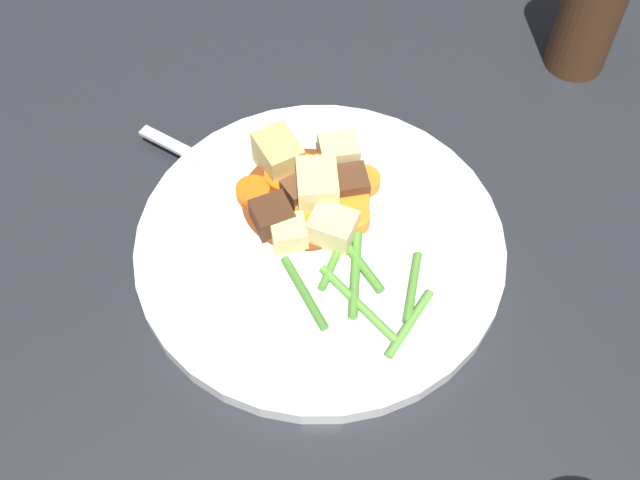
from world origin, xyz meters
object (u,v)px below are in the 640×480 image
at_px(carrot_slice_0, 310,216).
at_px(carrot_slice_5, 364,181).
at_px(carrot_slice_7, 287,178).
at_px(pepper_mill, 593,4).
at_px(meat_chunk_0, 346,185).
at_px(meat_chunk_2, 300,192).
at_px(potato_chunk_3, 317,189).
at_px(potato_chunk_2, 289,233).
at_px(meat_chunk_1, 272,216).
at_px(potato_chunk_0, 278,156).
at_px(carrot_slice_3, 347,203).
at_px(dinner_plate, 320,245).
at_px(fork, 233,176).
at_px(potato_chunk_4, 331,223).
at_px(carrot_slice_2, 354,219).
at_px(potato_chunk_1, 339,154).
at_px(carrot_slice_6, 253,192).
at_px(carrot_slice_1, 325,173).
at_px(carrot_slice_4, 306,170).

xyz_separation_m(carrot_slice_0, carrot_slice_5, (0.02, -0.05, -0.00)).
relative_size(carrot_slice_7, pepper_mill, 0.26).
height_order(meat_chunk_0, meat_chunk_2, meat_chunk_2).
bearing_deg(potato_chunk_3, meat_chunk_2, 60.68).
height_order(potato_chunk_2, meat_chunk_1, meat_chunk_1).
xyz_separation_m(carrot_slice_7, potato_chunk_3, (-0.03, -0.02, 0.01)).
height_order(carrot_slice_5, potato_chunk_0, potato_chunk_0).
bearing_deg(carrot_slice_3, meat_chunk_2, 61.61).
bearing_deg(potato_chunk_0, dinner_plate, -171.79).
bearing_deg(dinner_plate, meat_chunk_1, 50.18).
height_order(meat_chunk_2, fork, meat_chunk_2).
height_order(potato_chunk_4, meat_chunk_2, potato_chunk_4).
xyz_separation_m(potato_chunk_2, meat_chunk_2, (0.03, -0.02, 0.00)).
height_order(carrot_slice_2, pepper_mill, pepper_mill).
distance_m(carrot_slice_2, potato_chunk_0, 0.08).
bearing_deg(potato_chunk_1, dinner_plate, 151.29).
distance_m(carrot_slice_6, fork, 0.03).
xyz_separation_m(dinner_plate, carrot_slice_5, (0.04, -0.05, 0.01)).
bearing_deg(potato_chunk_2, carrot_slice_3, -72.66).
xyz_separation_m(carrot_slice_2, pepper_mill, (0.12, -0.26, 0.05)).
height_order(meat_chunk_1, pepper_mill, pepper_mill).
xyz_separation_m(carrot_slice_1, carrot_slice_4, (0.01, 0.01, 0.00)).
bearing_deg(meat_chunk_0, carrot_slice_6, 75.14).
bearing_deg(carrot_slice_7, carrot_slice_0, -170.99).
bearing_deg(carrot_slice_1, carrot_slice_0, 148.37).
distance_m(carrot_slice_1, carrot_slice_2, 0.05).
relative_size(meat_chunk_2, fork, 0.22).
xyz_separation_m(carrot_slice_1, meat_chunk_1, (-0.03, 0.05, 0.01)).
height_order(carrot_slice_2, meat_chunk_2, meat_chunk_2).
bearing_deg(carrot_slice_4, carrot_slice_0, 167.53).
xyz_separation_m(carrot_slice_7, fork, (0.02, 0.04, -0.00)).
height_order(carrot_slice_4, potato_chunk_0, potato_chunk_0).
relative_size(carrot_slice_1, fork, 0.25).
height_order(carrot_slice_3, carrot_slice_4, same).
bearing_deg(carrot_slice_6, carrot_slice_2, -125.88).
bearing_deg(carrot_slice_5, potato_chunk_2, 114.89).
bearing_deg(pepper_mill, potato_chunk_3, 109.17).
bearing_deg(fork, pepper_mill, -81.27).
relative_size(carrot_slice_0, meat_chunk_2, 0.85).
height_order(carrot_slice_3, meat_chunk_2, meat_chunk_2).
distance_m(carrot_slice_7, potato_chunk_3, 0.03).
xyz_separation_m(carrot_slice_7, meat_chunk_2, (-0.02, -0.00, 0.01)).
distance_m(potato_chunk_1, meat_chunk_2, 0.05).
distance_m(carrot_slice_7, potato_chunk_2, 0.06).
distance_m(carrot_slice_5, meat_chunk_2, 0.05).
relative_size(potato_chunk_1, potato_chunk_4, 0.91).
relative_size(meat_chunk_1, fork, 0.20).
height_order(potato_chunk_2, meat_chunk_2, meat_chunk_2).
bearing_deg(carrot_slice_1, carrot_slice_5, -123.61).
xyz_separation_m(potato_chunk_1, meat_chunk_2, (-0.03, 0.04, -0.00)).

